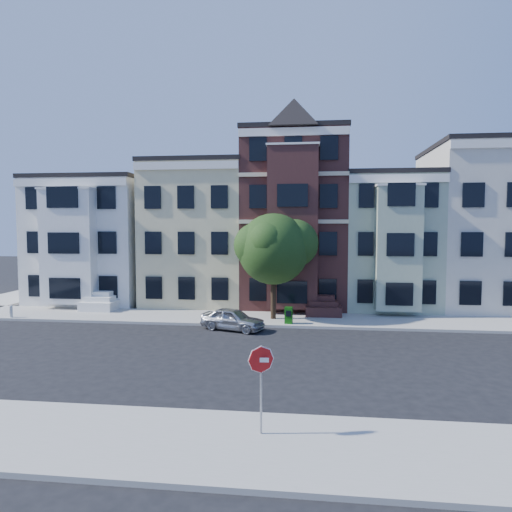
# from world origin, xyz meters

# --- Properties ---
(ground) EXTENTS (120.00, 120.00, 0.00)m
(ground) POSITION_xyz_m (0.00, 0.00, 0.00)
(ground) COLOR black
(far_sidewalk) EXTENTS (60.00, 4.00, 0.15)m
(far_sidewalk) POSITION_xyz_m (0.00, 8.00, 0.07)
(far_sidewalk) COLOR #9E9B93
(far_sidewalk) RESTS_ON ground
(near_sidewalk) EXTENTS (60.00, 4.00, 0.15)m
(near_sidewalk) POSITION_xyz_m (0.00, -8.00, 0.07)
(near_sidewalk) COLOR #9E9B93
(near_sidewalk) RESTS_ON ground
(house_white) EXTENTS (8.00, 9.00, 9.00)m
(house_white) POSITION_xyz_m (-15.00, 14.50, 4.50)
(house_white) COLOR white
(house_white) RESTS_ON ground
(house_yellow) EXTENTS (7.00, 9.00, 10.00)m
(house_yellow) POSITION_xyz_m (-7.00, 14.50, 5.00)
(house_yellow) COLOR beige
(house_yellow) RESTS_ON ground
(house_brown) EXTENTS (7.00, 9.00, 12.00)m
(house_brown) POSITION_xyz_m (0.00, 14.50, 6.00)
(house_brown) COLOR #3D1D1A
(house_brown) RESTS_ON ground
(house_green) EXTENTS (6.00, 9.00, 9.00)m
(house_green) POSITION_xyz_m (6.50, 14.50, 4.50)
(house_green) COLOR #9CAD91
(house_green) RESTS_ON ground
(house_cream) EXTENTS (8.00, 9.00, 11.00)m
(house_cream) POSITION_xyz_m (13.50, 14.50, 5.50)
(house_cream) COLOR beige
(house_cream) RESTS_ON ground
(street_tree) EXTENTS (6.74, 6.74, 7.82)m
(street_tree) POSITION_xyz_m (-1.07, 7.83, 4.06)
(street_tree) COLOR #2A4A1A
(street_tree) RESTS_ON far_sidewalk
(parked_car) EXTENTS (3.84, 2.50, 1.22)m
(parked_car) POSITION_xyz_m (-3.10, 5.20, 0.61)
(parked_car) COLOR #ADAEB5
(parked_car) RESTS_ON ground
(newspaper_box) EXTENTS (0.46, 0.42, 0.95)m
(newspaper_box) POSITION_xyz_m (-0.08, 6.54, 0.62)
(newspaper_box) COLOR #11500E
(newspaper_box) RESTS_ON far_sidewalk
(fire_hydrant) EXTENTS (0.23, 0.23, 0.59)m
(fire_hydrant) POSITION_xyz_m (-17.00, 6.30, 0.45)
(fire_hydrant) COLOR beige
(fire_hydrant) RESTS_ON far_sidewalk
(stop_sign) EXTENTS (0.75, 0.16, 2.71)m
(stop_sign) POSITION_xyz_m (-0.18, -7.39, 1.51)
(stop_sign) COLOR #A71211
(stop_sign) RESTS_ON near_sidewalk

